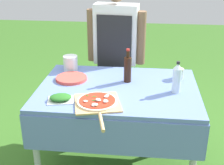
% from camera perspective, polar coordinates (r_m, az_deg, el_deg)
% --- Properties ---
extents(prep_table, '(1.30, 0.95, 0.81)m').
position_cam_1_polar(prep_table, '(2.56, 1.10, -2.84)').
color(prep_table, '#607AB7').
rests_on(prep_table, ground).
extents(person_cook, '(0.58, 0.23, 1.56)m').
position_cam_1_polar(person_cook, '(3.13, 0.72, 6.16)').
color(person_cook, '#70604C').
rests_on(person_cook, ground).
extents(pizza_on_peel, '(0.39, 0.57, 0.05)m').
position_cam_1_polar(pizza_on_peel, '(2.25, -2.66, -3.70)').
color(pizza_on_peel, tan).
rests_on(pizza_on_peel, prep_table).
extents(oil_bottle, '(0.06, 0.06, 0.29)m').
position_cam_1_polar(oil_bottle, '(2.59, 2.87, 2.51)').
color(oil_bottle, black).
rests_on(oil_bottle, prep_table).
extents(water_bottle, '(0.07, 0.07, 0.25)m').
position_cam_1_polar(water_bottle, '(2.44, 11.78, 0.82)').
color(water_bottle, silver).
rests_on(water_bottle, prep_table).
extents(herb_container, '(0.22, 0.18, 0.05)m').
position_cam_1_polar(herb_container, '(2.33, -9.40, -2.77)').
color(herb_container, silver).
rests_on(herb_container, prep_table).
extents(mixing_tub, '(0.13, 0.13, 0.14)m').
position_cam_1_polar(mixing_tub, '(2.88, -7.60, 3.54)').
color(mixing_tub, silver).
rests_on(mixing_tub, prep_table).
extents(plate_stack, '(0.27, 0.27, 0.02)m').
position_cam_1_polar(plate_stack, '(2.69, -7.43, 0.78)').
color(plate_stack, '#DB4C42').
rests_on(plate_stack, prep_table).
extents(sauce_jar, '(0.09, 0.09, 0.09)m').
position_cam_1_polar(sauce_jar, '(2.73, 12.07, 1.47)').
color(sauce_jar, silver).
rests_on(sauce_jar, prep_table).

